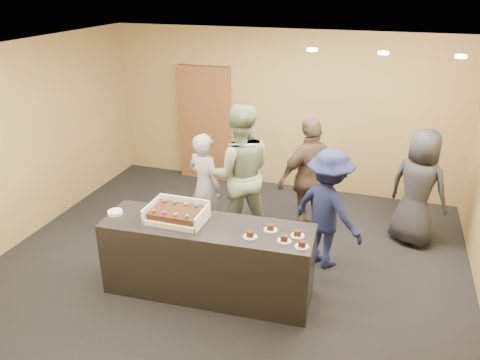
{
  "coord_description": "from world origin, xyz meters",
  "views": [
    {
      "loc": [
        1.73,
        -5.09,
        3.46
      ],
      "look_at": [
        0.08,
        0.0,
        1.12
      ],
      "focal_mm": 35.0,
      "sensor_mm": 36.0,
      "label": 1
    }
  ],
  "objects_px": {
    "plate_stack": "(115,212)",
    "person_sage_man": "(239,174)",
    "cake_box": "(178,216)",
    "storage_cabinet": "(205,124)",
    "person_server_grey": "(205,186)",
    "serving_counter": "(208,259)",
    "person_dark_suit": "(418,188)",
    "person_navy_man": "(328,209)",
    "person_brown_extra": "(310,178)",
    "sheet_cake": "(176,213)"
  },
  "relations": [
    {
      "from": "plate_stack",
      "to": "storage_cabinet",
      "type": "bearing_deg",
      "value": 93.7
    },
    {
      "from": "storage_cabinet",
      "to": "plate_stack",
      "type": "distance_m",
      "value": 3.34
    },
    {
      "from": "person_server_grey",
      "to": "person_brown_extra",
      "type": "distance_m",
      "value": 1.47
    },
    {
      "from": "cake_box",
      "to": "person_sage_man",
      "type": "height_order",
      "value": "person_sage_man"
    },
    {
      "from": "plate_stack",
      "to": "person_sage_man",
      "type": "distance_m",
      "value": 1.79
    },
    {
      "from": "storage_cabinet",
      "to": "person_dark_suit",
      "type": "height_order",
      "value": "storage_cabinet"
    },
    {
      "from": "person_server_grey",
      "to": "person_sage_man",
      "type": "distance_m",
      "value": 0.52
    },
    {
      "from": "storage_cabinet",
      "to": "person_sage_man",
      "type": "relative_size",
      "value": 1.05
    },
    {
      "from": "serving_counter",
      "to": "storage_cabinet",
      "type": "distance_m",
      "value": 3.55
    },
    {
      "from": "person_server_grey",
      "to": "plate_stack",
      "type": "bearing_deg",
      "value": 87.23
    },
    {
      "from": "storage_cabinet",
      "to": "person_brown_extra",
      "type": "height_order",
      "value": "storage_cabinet"
    },
    {
      "from": "storage_cabinet",
      "to": "person_server_grey",
      "type": "bearing_deg",
      "value": -68.14
    },
    {
      "from": "cake_box",
      "to": "person_navy_man",
      "type": "height_order",
      "value": "person_navy_man"
    },
    {
      "from": "person_server_grey",
      "to": "person_dark_suit",
      "type": "relative_size",
      "value": 0.94
    },
    {
      "from": "cake_box",
      "to": "person_navy_man",
      "type": "bearing_deg",
      "value": 32.63
    },
    {
      "from": "cake_box",
      "to": "plate_stack",
      "type": "xyz_separation_m",
      "value": [
        -0.75,
        -0.11,
        -0.02
      ]
    },
    {
      "from": "plate_stack",
      "to": "person_sage_man",
      "type": "xyz_separation_m",
      "value": [
        1.06,
        1.45,
        0.05
      ]
    },
    {
      "from": "plate_stack",
      "to": "person_brown_extra",
      "type": "relative_size",
      "value": 0.1
    },
    {
      "from": "serving_counter",
      "to": "person_brown_extra",
      "type": "distance_m",
      "value": 1.99
    },
    {
      "from": "sheet_cake",
      "to": "person_dark_suit",
      "type": "height_order",
      "value": "person_dark_suit"
    },
    {
      "from": "person_server_grey",
      "to": "person_navy_man",
      "type": "distance_m",
      "value": 1.75
    },
    {
      "from": "storage_cabinet",
      "to": "plate_stack",
      "type": "height_order",
      "value": "storage_cabinet"
    },
    {
      "from": "serving_counter",
      "to": "storage_cabinet",
      "type": "xyz_separation_m",
      "value": [
        -1.33,
        3.24,
        0.58
      ]
    },
    {
      "from": "plate_stack",
      "to": "serving_counter",
      "type": "bearing_deg",
      "value": 4.54
    },
    {
      "from": "cake_box",
      "to": "person_dark_suit",
      "type": "relative_size",
      "value": 0.4
    },
    {
      "from": "storage_cabinet",
      "to": "person_server_grey",
      "type": "height_order",
      "value": "storage_cabinet"
    },
    {
      "from": "storage_cabinet",
      "to": "person_server_grey",
      "type": "xyz_separation_m",
      "value": [
        0.81,
        -2.01,
        -0.26
      ]
    },
    {
      "from": "cake_box",
      "to": "sheet_cake",
      "type": "distance_m",
      "value": 0.06
    },
    {
      "from": "storage_cabinet",
      "to": "sheet_cake",
      "type": "bearing_deg",
      "value": -73.45
    },
    {
      "from": "storage_cabinet",
      "to": "cake_box",
      "type": "bearing_deg",
      "value": -73.32
    },
    {
      "from": "storage_cabinet",
      "to": "person_server_grey",
      "type": "distance_m",
      "value": 2.18
    },
    {
      "from": "serving_counter",
      "to": "person_server_grey",
      "type": "bearing_deg",
      "value": 109.83
    },
    {
      "from": "cake_box",
      "to": "person_sage_man",
      "type": "xyz_separation_m",
      "value": [
        0.31,
        1.33,
        0.03
      ]
    },
    {
      "from": "serving_counter",
      "to": "person_navy_man",
      "type": "relative_size",
      "value": 1.53
    },
    {
      "from": "serving_counter",
      "to": "person_dark_suit",
      "type": "bearing_deg",
      "value": 37.51
    },
    {
      "from": "plate_stack",
      "to": "person_server_grey",
      "type": "relative_size",
      "value": 0.11
    },
    {
      "from": "person_sage_man",
      "to": "person_brown_extra",
      "type": "height_order",
      "value": "person_sage_man"
    },
    {
      "from": "cake_box",
      "to": "person_sage_man",
      "type": "bearing_deg",
      "value": 77.07
    },
    {
      "from": "sheet_cake",
      "to": "person_server_grey",
      "type": "height_order",
      "value": "person_server_grey"
    },
    {
      "from": "serving_counter",
      "to": "person_server_grey",
      "type": "xyz_separation_m",
      "value": [
        -0.53,
        1.23,
        0.32
      ]
    },
    {
      "from": "person_server_grey",
      "to": "person_navy_man",
      "type": "relative_size",
      "value": 0.98
    },
    {
      "from": "cake_box",
      "to": "person_sage_man",
      "type": "distance_m",
      "value": 1.37
    },
    {
      "from": "sheet_cake",
      "to": "person_dark_suit",
      "type": "relative_size",
      "value": 0.34
    },
    {
      "from": "person_sage_man",
      "to": "person_server_grey",
      "type": "bearing_deg",
      "value": -8.28
    },
    {
      "from": "cake_box",
      "to": "plate_stack",
      "type": "relative_size",
      "value": 3.8
    },
    {
      "from": "cake_box",
      "to": "person_dark_suit",
      "type": "height_order",
      "value": "person_dark_suit"
    },
    {
      "from": "person_sage_man",
      "to": "storage_cabinet",
      "type": "bearing_deg",
      "value": -79.35
    },
    {
      "from": "cake_box",
      "to": "person_brown_extra",
      "type": "bearing_deg",
      "value": 54.84
    },
    {
      "from": "person_sage_man",
      "to": "person_dark_suit",
      "type": "xyz_separation_m",
      "value": [
        2.35,
        0.62,
        -0.15
      ]
    },
    {
      "from": "person_sage_man",
      "to": "cake_box",
      "type": "bearing_deg",
      "value": 53.75
    }
  ]
}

